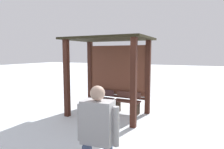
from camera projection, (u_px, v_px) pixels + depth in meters
name	position (u px, v px, depth m)	size (l,w,h in m)	color
ground_plane	(108.00, 115.00, 6.69)	(60.00, 60.00, 0.00)	white
bus_shelter	(111.00, 61.00, 6.72)	(2.72, 1.86, 2.57)	#3A1C14
bench_left_inside	(101.00, 101.00, 7.27)	(0.92, 0.38, 0.72)	#4A2D2D
bench_center_inside	(127.00, 104.00, 6.83)	(0.92, 0.38, 0.73)	brown
person_walking	(98.00, 132.00, 2.83)	(0.65, 0.47, 1.62)	#B2B1B4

